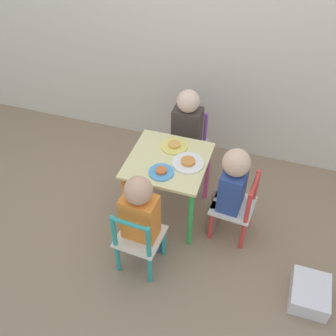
{
  "coord_description": "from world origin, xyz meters",
  "views": [
    {
      "loc": [
        0.57,
        -1.76,
        2.12
      ],
      "look_at": [
        0.0,
        0.0,
        0.42
      ],
      "focal_mm": 42.0,
      "sensor_mm": 36.0,
      "label": 1
    }
  ],
  "objects_px": {
    "chair_red": "(236,208)",
    "plate_right": "(188,163)",
    "kids_table": "(168,170)",
    "plate_front": "(161,172)",
    "chair_teal": "(138,241)",
    "storage_bin": "(310,293)",
    "plate_back": "(174,146)",
    "child_right": "(230,185)",
    "child_front": "(141,214)",
    "chair_purple": "(188,145)",
    "child_back": "(187,129)"
  },
  "relations": [
    {
      "from": "child_back",
      "to": "storage_bin",
      "type": "bearing_deg",
      "value": -38.54
    },
    {
      "from": "plate_back",
      "to": "plate_front",
      "type": "height_order",
      "value": "same"
    },
    {
      "from": "plate_front",
      "to": "chair_purple",
      "type": "bearing_deg",
      "value": 89.44
    },
    {
      "from": "kids_table",
      "to": "child_right",
      "type": "distance_m",
      "value": 0.41
    },
    {
      "from": "plate_front",
      "to": "storage_bin",
      "type": "distance_m",
      "value": 1.11
    },
    {
      "from": "child_back",
      "to": "plate_back",
      "type": "bearing_deg",
      "value": -90.33
    },
    {
      "from": "kids_table",
      "to": "chair_purple",
      "type": "distance_m",
      "value": 0.5
    },
    {
      "from": "plate_back",
      "to": "kids_table",
      "type": "bearing_deg",
      "value": -90.0
    },
    {
      "from": "kids_table",
      "to": "child_back",
      "type": "height_order",
      "value": "child_back"
    },
    {
      "from": "chair_teal",
      "to": "child_right",
      "type": "height_order",
      "value": "child_right"
    },
    {
      "from": "chair_red",
      "to": "chair_teal",
      "type": "bearing_deg",
      "value": -44.65
    },
    {
      "from": "chair_purple",
      "to": "chair_teal",
      "type": "relative_size",
      "value": 1.0
    },
    {
      "from": "kids_table",
      "to": "child_front",
      "type": "height_order",
      "value": "child_front"
    },
    {
      "from": "child_right",
      "to": "plate_front",
      "type": "distance_m",
      "value": 0.43
    },
    {
      "from": "child_back",
      "to": "storage_bin",
      "type": "relative_size",
      "value": 2.8
    },
    {
      "from": "child_right",
      "to": "plate_front",
      "type": "xyz_separation_m",
      "value": [
        -0.41,
        -0.1,
        0.08
      ]
    },
    {
      "from": "child_right",
      "to": "plate_front",
      "type": "height_order",
      "value": "child_right"
    },
    {
      "from": "plate_right",
      "to": "plate_front",
      "type": "distance_m",
      "value": 0.18
    },
    {
      "from": "child_front",
      "to": "chair_purple",
      "type": "bearing_deg",
      "value": -88.4
    },
    {
      "from": "plate_back",
      "to": "storage_bin",
      "type": "relative_size",
      "value": 0.66
    },
    {
      "from": "child_front",
      "to": "plate_right",
      "type": "relative_size",
      "value": 3.54
    },
    {
      "from": "child_right",
      "to": "storage_bin",
      "type": "xyz_separation_m",
      "value": [
        0.58,
        -0.36,
        -0.36
      ]
    },
    {
      "from": "kids_table",
      "to": "chair_red",
      "type": "relative_size",
      "value": 1.0
    },
    {
      "from": "child_back",
      "to": "plate_front",
      "type": "distance_m",
      "value": 0.55
    },
    {
      "from": "chair_red",
      "to": "plate_front",
      "type": "distance_m",
      "value": 0.55
    },
    {
      "from": "chair_red",
      "to": "chair_teal",
      "type": "xyz_separation_m",
      "value": [
        -0.5,
        -0.44,
        0.0
      ]
    },
    {
      "from": "child_front",
      "to": "plate_back",
      "type": "xyz_separation_m",
      "value": [
        0.03,
        0.54,
        0.08
      ]
    },
    {
      "from": "child_back",
      "to": "plate_front",
      "type": "bearing_deg",
      "value": -89.83
    },
    {
      "from": "child_front",
      "to": "plate_right",
      "type": "height_order",
      "value": "child_front"
    },
    {
      "from": "kids_table",
      "to": "plate_front",
      "type": "relative_size",
      "value": 3.21
    },
    {
      "from": "plate_back",
      "to": "child_back",
      "type": "bearing_deg",
      "value": 88.95
    },
    {
      "from": "kids_table",
      "to": "plate_front",
      "type": "bearing_deg",
      "value": -90.0
    },
    {
      "from": "chair_red",
      "to": "plate_right",
      "type": "bearing_deg",
      "value": -91.68
    },
    {
      "from": "storage_bin",
      "to": "chair_red",
      "type": "bearing_deg",
      "value": 145.59
    },
    {
      "from": "child_front",
      "to": "plate_back",
      "type": "height_order",
      "value": "child_front"
    },
    {
      "from": "kids_table",
      "to": "chair_red",
      "type": "height_order",
      "value": "chair_red"
    },
    {
      "from": "child_right",
      "to": "plate_back",
      "type": "xyz_separation_m",
      "value": [
        -0.41,
        0.16,
        0.08
      ]
    },
    {
      "from": "chair_teal",
      "to": "storage_bin",
      "type": "height_order",
      "value": "chair_teal"
    },
    {
      "from": "plate_right",
      "to": "kids_table",
      "type": "bearing_deg",
      "value": 180.0
    },
    {
      "from": "storage_bin",
      "to": "chair_purple",
      "type": "bearing_deg",
      "value": 138.68
    },
    {
      "from": "chair_teal",
      "to": "plate_right",
      "type": "relative_size",
      "value": 2.51
    },
    {
      "from": "child_right",
      "to": "plate_right",
      "type": "xyz_separation_m",
      "value": [
        -0.28,
        0.03,
        0.08
      ]
    },
    {
      "from": "storage_bin",
      "to": "chair_teal",
      "type": "bearing_deg",
      "value": -175.37
    },
    {
      "from": "chair_red",
      "to": "chair_purple",
      "type": "height_order",
      "value": "same"
    },
    {
      "from": "plate_front",
      "to": "storage_bin",
      "type": "xyz_separation_m",
      "value": [
        0.99,
        -0.26,
        -0.45
      ]
    },
    {
      "from": "chair_teal",
      "to": "child_front",
      "type": "bearing_deg",
      "value": -90.0
    },
    {
      "from": "child_right",
      "to": "chair_purple",
      "type": "bearing_deg",
      "value": -136.83
    },
    {
      "from": "chair_teal",
      "to": "storage_bin",
      "type": "relative_size",
      "value": 1.89
    },
    {
      "from": "plate_back",
      "to": "plate_right",
      "type": "bearing_deg",
      "value": -45.0
    },
    {
      "from": "child_right",
      "to": "child_front",
      "type": "distance_m",
      "value": 0.58
    }
  ]
}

